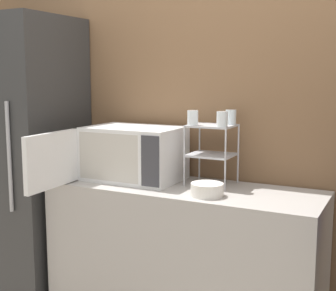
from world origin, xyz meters
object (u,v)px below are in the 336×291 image
glass_back_right (231,117)px  glass_front_right (222,119)px  glass_front_left (193,118)px  dish_rack (211,142)px  bowl (207,190)px  microwave (130,154)px  refrigerator (22,161)px

glass_back_right → glass_front_right: size_ratio=1.00×
glass_front_left → glass_back_right: 0.23m
dish_rack → bowl: size_ratio=2.02×
glass_back_right → microwave: bearing=-163.1°
microwave → glass_front_left: size_ratio=9.83×
microwave → dish_rack: dish_rack is taller
dish_rack → glass_front_right: glass_front_right is taller
dish_rack → refrigerator: (-1.34, -0.15, -0.20)m
glass_front_right → microwave: bearing=-177.2°
microwave → glass_front_left: (0.40, 0.03, 0.23)m
bowl → glass_back_right: bearing=88.2°
microwave → bowl: microwave is taller
refrigerator → glass_front_right: bearing=3.0°
dish_rack → glass_back_right: 0.18m
microwave → glass_front_right: 0.63m
glass_back_right → refrigerator: refrigerator is taller
bowl → glass_front_left: bearing=132.3°
glass_front_left → refrigerator: 1.30m
bowl → refrigerator: refrigerator is taller
glass_front_right → bowl: 0.41m
dish_rack → bowl: (0.08, -0.26, -0.22)m
glass_front_left → refrigerator: (-1.25, -0.08, -0.34)m
dish_rack → refrigerator: bearing=-173.5°
microwave → bowl: size_ratio=4.77×
glass_back_right → glass_front_left: bearing=-141.5°
glass_back_right → bowl: size_ratio=0.49×
dish_rack → bowl: bearing=-72.6°
microwave → glass_front_right: size_ratio=9.83×
bowl → refrigerator: 1.42m
dish_rack → refrigerator: 1.36m
microwave → glass_front_right: (0.58, 0.03, 0.23)m
glass_front_right → dish_rack: bearing=139.9°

